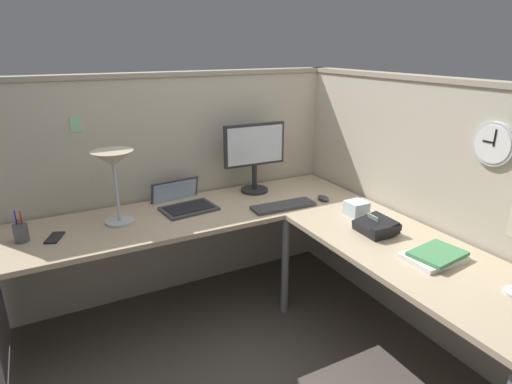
# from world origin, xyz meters

# --- Properties ---
(ground_plane) EXTENTS (6.80, 6.80, 0.00)m
(ground_plane) POSITION_xyz_m (0.00, 0.00, 0.00)
(ground_plane) COLOR #4C443D
(cubicle_wall_back) EXTENTS (2.57, 0.12, 1.58)m
(cubicle_wall_back) POSITION_xyz_m (-0.36, 0.87, 0.79)
(cubicle_wall_back) COLOR #B7AD99
(cubicle_wall_back) RESTS_ON ground
(cubicle_wall_right) EXTENTS (0.12, 2.37, 1.58)m
(cubicle_wall_right) POSITION_xyz_m (0.87, -0.27, 0.79)
(cubicle_wall_right) COLOR #B7AD99
(cubicle_wall_right) RESTS_ON ground
(desk) EXTENTS (2.35, 2.15, 0.73)m
(desk) POSITION_xyz_m (-0.15, -0.05, 0.63)
(desk) COLOR tan
(desk) RESTS_ON ground
(monitor) EXTENTS (0.46, 0.20, 0.50)m
(monitor) POSITION_xyz_m (0.18, 0.64, 1.02)
(monitor) COLOR #232326
(monitor) RESTS_ON desk
(laptop) EXTENTS (0.38, 0.41, 0.22)m
(laptop) POSITION_xyz_m (-0.38, 0.61, 0.75)
(laptop) COLOR #38383D
(laptop) RESTS_ON desk
(keyboard) EXTENTS (0.43, 0.16, 0.02)m
(keyboard) POSITION_xyz_m (0.20, 0.26, 0.74)
(keyboard) COLOR #38383D
(keyboard) RESTS_ON desk
(computer_mouse) EXTENTS (0.06, 0.10, 0.03)m
(computer_mouse) POSITION_xyz_m (0.51, 0.25, 0.75)
(computer_mouse) COLOR #38383D
(computer_mouse) RESTS_ON desk
(desk_lamp_dome) EXTENTS (0.24, 0.24, 0.44)m
(desk_lamp_dome) POSITION_xyz_m (-0.81, 0.51, 1.09)
(desk_lamp_dome) COLOR #B7BABF
(desk_lamp_dome) RESTS_ON desk
(pen_cup) EXTENTS (0.08, 0.08, 0.18)m
(pen_cup) POSITION_xyz_m (-1.33, 0.49, 0.78)
(pen_cup) COLOR #4C4C51
(pen_cup) RESTS_ON desk
(cell_phone) EXTENTS (0.12, 0.16, 0.01)m
(cell_phone) POSITION_xyz_m (-1.17, 0.45, 0.73)
(cell_phone) COLOR black
(cell_phone) RESTS_ON desk
(office_phone) EXTENTS (0.20, 0.21, 0.11)m
(office_phone) POSITION_xyz_m (0.46, -0.33, 0.77)
(office_phone) COLOR black
(office_phone) RESTS_ON desk
(book_stack) EXTENTS (0.30, 0.23, 0.04)m
(book_stack) POSITION_xyz_m (0.50, -0.71, 0.75)
(book_stack) COLOR silver
(book_stack) RESTS_ON desk
(tissue_box) EXTENTS (0.12, 0.12, 0.09)m
(tissue_box) POSITION_xyz_m (0.54, -0.06, 0.78)
(tissue_box) COLOR silver
(tissue_box) RESTS_ON desk
(wall_clock) EXTENTS (0.04, 0.22, 0.22)m
(wall_clock) POSITION_xyz_m (0.82, -0.70, 1.29)
(wall_clock) COLOR #B7BABF
(pinned_note_leftmost) EXTENTS (0.06, 0.00, 0.10)m
(pinned_note_leftmost) POSITION_xyz_m (-0.96, 0.82, 1.29)
(pinned_note_leftmost) COLOR #8CCC99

